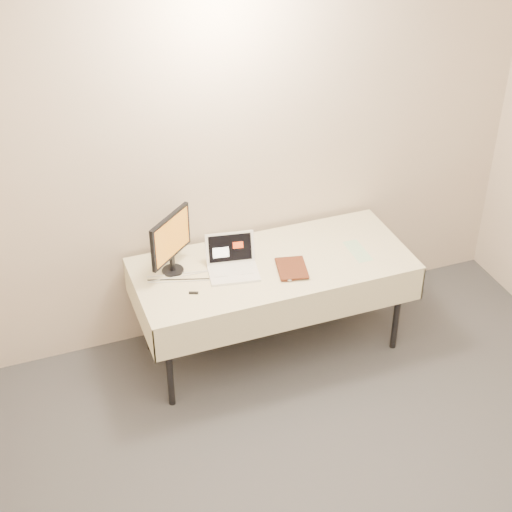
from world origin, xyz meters
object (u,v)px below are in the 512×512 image
object	(u,v)px
monitor	(171,240)
table	(273,271)
laptop	(232,263)
book	(278,255)

from	to	relation	value
monitor	table	bearing A→B (deg)	-53.55
laptop	monitor	distance (m)	0.44
table	monitor	world-z (taller)	monitor
laptop	book	xyz separation A→B (m)	(0.27, -0.13, 0.07)
table	laptop	xyz separation A→B (m)	(-0.28, 0.02, 0.12)
laptop	book	size ratio (longest dim) A/B	1.44
monitor	book	distance (m)	0.70
monitor	laptop	bearing A→B (deg)	-59.03
table	monitor	size ratio (longest dim) A/B	4.42
monitor	book	bearing A→B (deg)	-62.09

